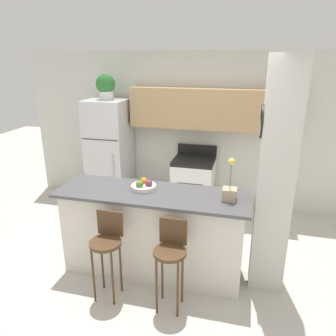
{
  "coord_description": "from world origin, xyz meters",
  "views": [
    {
      "loc": [
        1.0,
        -3.22,
        2.47
      ],
      "look_at": [
        0.0,
        0.71,
        1.07
      ],
      "focal_mm": 35.0,
      "sensor_mm": 36.0,
      "label": 1
    }
  ],
  "objects_px": {
    "stove_range": "(193,185)",
    "trash_bin": "(137,201)",
    "bar_stool_left": "(107,244)",
    "fruit_bowl": "(144,186)",
    "bar_stool_right": "(171,253)",
    "refrigerator": "(110,154)",
    "orchid_vase": "(230,191)",
    "potted_plant_on_fridge": "(106,86)"
  },
  "relations": [
    {
      "from": "stove_range",
      "to": "trash_bin",
      "type": "relative_size",
      "value": 2.82
    },
    {
      "from": "bar_stool_left",
      "to": "fruit_bowl",
      "type": "relative_size",
      "value": 3.32
    },
    {
      "from": "stove_range",
      "to": "bar_stool_right",
      "type": "relative_size",
      "value": 1.12
    },
    {
      "from": "fruit_bowl",
      "to": "trash_bin",
      "type": "bearing_deg",
      "value": 113.48
    },
    {
      "from": "refrigerator",
      "to": "trash_bin",
      "type": "xyz_separation_m",
      "value": [
        0.54,
        -0.23,
        -0.71
      ]
    },
    {
      "from": "refrigerator",
      "to": "fruit_bowl",
      "type": "height_order",
      "value": "refrigerator"
    },
    {
      "from": "bar_stool_right",
      "to": "bar_stool_left",
      "type": "bearing_deg",
      "value": 180.0
    },
    {
      "from": "bar_stool_right",
      "to": "orchid_vase",
      "type": "xyz_separation_m",
      "value": [
        0.51,
        0.53,
        0.5
      ]
    },
    {
      "from": "refrigerator",
      "to": "potted_plant_on_fridge",
      "type": "distance_m",
      "value": 1.11
    },
    {
      "from": "bar_stool_right",
      "to": "fruit_bowl",
      "type": "xyz_separation_m",
      "value": [
        -0.46,
        0.59,
        0.44
      ]
    },
    {
      "from": "orchid_vase",
      "to": "bar_stool_right",
      "type": "bearing_deg",
      "value": -133.46
    },
    {
      "from": "refrigerator",
      "to": "potted_plant_on_fridge",
      "type": "height_order",
      "value": "potted_plant_on_fridge"
    },
    {
      "from": "refrigerator",
      "to": "orchid_vase",
      "type": "height_order",
      "value": "refrigerator"
    },
    {
      "from": "bar_stool_right",
      "to": "trash_bin",
      "type": "distance_m",
      "value": 2.25
    },
    {
      "from": "fruit_bowl",
      "to": "bar_stool_right",
      "type": "bearing_deg",
      "value": -51.72
    },
    {
      "from": "potted_plant_on_fridge",
      "to": "bar_stool_left",
      "type": "bearing_deg",
      "value": -67.23
    },
    {
      "from": "bar_stool_right",
      "to": "trash_bin",
      "type": "bearing_deg",
      "value": 118.43
    },
    {
      "from": "refrigerator",
      "to": "bar_stool_left",
      "type": "xyz_separation_m",
      "value": [
        0.91,
        -2.18,
        -0.27
      ]
    },
    {
      "from": "refrigerator",
      "to": "potted_plant_on_fridge",
      "type": "xyz_separation_m",
      "value": [
        -0.0,
        0.0,
        1.11
      ]
    },
    {
      "from": "bar_stool_left",
      "to": "refrigerator",
      "type": "bearing_deg",
      "value": 112.77
    },
    {
      "from": "stove_range",
      "to": "trash_bin",
      "type": "height_order",
      "value": "stove_range"
    },
    {
      "from": "potted_plant_on_fridge",
      "to": "stove_range",
      "type": "bearing_deg",
      "value": 1.81
    },
    {
      "from": "stove_range",
      "to": "fruit_bowl",
      "type": "height_order",
      "value": "fruit_bowl"
    },
    {
      "from": "refrigerator",
      "to": "trash_bin",
      "type": "relative_size",
      "value": 4.75
    },
    {
      "from": "refrigerator",
      "to": "bar_stool_left",
      "type": "bearing_deg",
      "value": -67.23
    },
    {
      "from": "refrigerator",
      "to": "stove_range",
      "type": "relative_size",
      "value": 1.69
    },
    {
      "from": "refrigerator",
      "to": "bar_stool_right",
      "type": "xyz_separation_m",
      "value": [
        1.6,
        -2.18,
        -0.27
      ]
    },
    {
      "from": "orchid_vase",
      "to": "bar_stool_left",
      "type": "bearing_deg",
      "value": -155.77
    },
    {
      "from": "potted_plant_on_fridge",
      "to": "orchid_vase",
      "type": "height_order",
      "value": "potted_plant_on_fridge"
    },
    {
      "from": "bar_stool_right",
      "to": "trash_bin",
      "type": "height_order",
      "value": "bar_stool_right"
    },
    {
      "from": "bar_stool_right",
      "to": "fruit_bowl",
      "type": "relative_size",
      "value": 3.32
    },
    {
      "from": "stove_range",
      "to": "orchid_vase",
      "type": "height_order",
      "value": "orchid_vase"
    },
    {
      "from": "stove_range",
      "to": "fruit_bowl",
      "type": "xyz_separation_m",
      "value": [
        -0.3,
        -1.64,
        0.6
      ]
    },
    {
      "from": "orchid_vase",
      "to": "fruit_bowl",
      "type": "xyz_separation_m",
      "value": [
        -0.97,
        0.05,
        -0.06
      ]
    },
    {
      "from": "potted_plant_on_fridge",
      "to": "trash_bin",
      "type": "relative_size",
      "value": 1.04
    },
    {
      "from": "bar_stool_right",
      "to": "trash_bin",
      "type": "relative_size",
      "value": 2.51
    },
    {
      "from": "orchid_vase",
      "to": "trash_bin",
      "type": "relative_size",
      "value": 1.21
    },
    {
      "from": "stove_range",
      "to": "orchid_vase",
      "type": "relative_size",
      "value": 2.32
    },
    {
      "from": "stove_range",
      "to": "bar_stool_left",
      "type": "height_order",
      "value": "stove_range"
    },
    {
      "from": "refrigerator",
      "to": "fruit_bowl",
      "type": "distance_m",
      "value": 1.96
    },
    {
      "from": "bar_stool_left",
      "to": "bar_stool_right",
      "type": "bearing_deg",
      "value": 0.0
    },
    {
      "from": "fruit_bowl",
      "to": "orchid_vase",
      "type": "bearing_deg",
      "value": -3.13
    }
  ]
}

